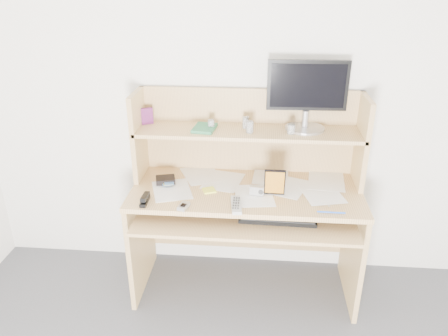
# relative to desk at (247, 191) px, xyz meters

# --- Properties ---
(back_wall) EXTENTS (3.60, 0.04, 2.50)m
(back_wall) POSITION_rel_desk_xyz_m (0.00, 0.24, 0.56)
(back_wall) COLOR white
(back_wall) RESTS_ON floor
(desk) EXTENTS (1.40, 0.70, 1.30)m
(desk) POSITION_rel_desk_xyz_m (0.00, 0.00, 0.00)
(desk) COLOR tan
(desk) RESTS_ON floor
(paper_clutter) EXTENTS (1.32, 0.54, 0.01)m
(paper_clutter) POSITION_rel_desk_xyz_m (0.00, -0.08, 0.06)
(paper_clutter) COLOR white
(paper_clutter) RESTS_ON desk
(keyboard) EXTENTS (0.45, 0.17, 0.03)m
(keyboard) POSITION_rel_desk_xyz_m (0.19, -0.25, -0.03)
(keyboard) COLOR black
(keyboard) RESTS_ON desk
(tv_remote) EXTENTS (0.08, 0.20, 0.02)m
(tv_remote) POSITION_rel_desk_xyz_m (-0.05, -0.31, 0.07)
(tv_remote) COLOR #ABABA6
(tv_remote) RESTS_ON paper_clutter
(flip_phone) EXTENTS (0.07, 0.10, 0.02)m
(flip_phone) POSITION_rel_desk_xyz_m (-0.34, -0.34, 0.07)
(flip_phone) COLOR #B4B4B6
(flip_phone) RESTS_ON paper_clutter
(stapler) EXTENTS (0.04, 0.13, 0.04)m
(stapler) POSITION_rel_desk_xyz_m (-0.57, -0.30, 0.08)
(stapler) COLOR black
(stapler) RESTS_ON paper_clutter
(wallet) EXTENTS (0.14, 0.12, 0.03)m
(wallet) POSITION_rel_desk_xyz_m (-0.51, -0.04, 0.08)
(wallet) COLOR black
(wallet) RESTS_ON paper_clutter
(sticky_note_pad) EXTENTS (0.09, 0.09, 0.01)m
(sticky_note_pad) POSITION_rel_desk_xyz_m (-0.22, -0.12, 0.06)
(sticky_note_pad) COLOR yellow
(sticky_note_pad) RESTS_ON desk
(digital_camera) EXTENTS (0.09, 0.05, 0.05)m
(digital_camera) POSITION_rel_desk_xyz_m (0.07, -0.15, 0.09)
(digital_camera) COLOR #ADADAF
(digital_camera) RESTS_ON paper_clutter
(game_case) EXTENTS (0.12, 0.02, 0.17)m
(game_case) POSITION_rel_desk_xyz_m (0.17, -0.15, 0.15)
(game_case) COLOR black
(game_case) RESTS_ON paper_clutter
(blue_pen) EXTENTS (0.15, 0.01, 0.01)m
(blue_pen) POSITION_rel_desk_xyz_m (0.48, -0.33, 0.07)
(blue_pen) COLOR blue
(blue_pen) RESTS_ON paper_clutter
(card_box) EXTENTS (0.08, 0.05, 0.10)m
(card_box) POSITION_rel_desk_xyz_m (-0.64, 0.12, 0.44)
(card_box) COLOR maroon
(card_box) RESTS_ON desk
(shelf_book) EXTENTS (0.15, 0.19, 0.02)m
(shelf_book) POSITION_rel_desk_xyz_m (-0.27, 0.05, 0.40)
(shelf_book) COLOR #2F774B
(shelf_book) RESTS_ON desk
(chip_stack_a) EXTENTS (0.05, 0.05, 0.06)m
(chip_stack_a) POSITION_rel_desk_xyz_m (-0.23, 0.07, 0.41)
(chip_stack_a) COLOR black
(chip_stack_a) RESTS_ON desk
(chip_stack_b) EXTENTS (0.05, 0.05, 0.07)m
(chip_stack_b) POSITION_rel_desk_xyz_m (0.01, 0.02, 0.42)
(chip_stack_b) COLOR white
(chip_stack_b) RESTS_ON desk
(chip_stack_c) EXTENTS (0.05, 0.05, 0.06)m
(chip_stack_c) POSITION_rel_desk_xyz_m (0.26, 0.03, 0.41)
(chip_stack_c) COLOR black
(chip_stack_c) RESTS_ON desk
(chip_stack_d) EXTENTS (0.05, 0.05, 0.07)m
(chip_stack_d) POSITION_rel_desk_xyz_m (-0.02, 0.10, 0.42)
(chip_stack_d) COLOR white
(chip_stack_d) RESTS_ON desk
(monitor) EXTENTS (0.48, 0.24, 0.41)m
(monitor) POSITION_rel_desk_xyz_m (0.34, 0.13, 0.61)
(monitor) COLOR #B8B7BD
(monitor) RESTS_ON desk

